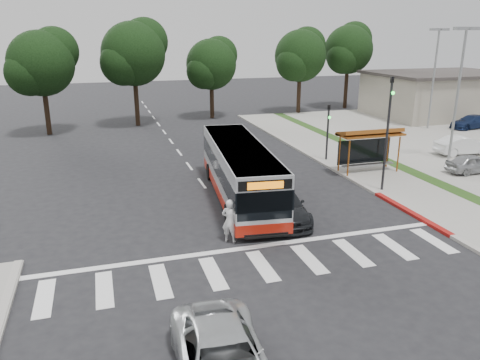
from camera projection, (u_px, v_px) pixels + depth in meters
name	position (u px, v px, depth m)	size (l,w,h in m)	color
ground	(228.00, 219.00, 22.92)	(140.00, 140.00, 0.00)	black
sidewalk_east	(347.00, 160.00, 33.25)	(4.00, 40.00, 0.12)	gray
curb_east	(321.00, 162.00, 32.69)	(0.30, 40.00, 0.15)	#9E9991
curb_east_red	(411.00, 213.00, 23.57)	(0.32, 6.00, 0.15)	maroon
parking_lot	(465.00, 143.00, 38.41)	(18.00, 36.00, 0.10)	gray
commercial_building	(440.00, 96.00, 50.65)	(14.00, 10.00, 4.40)	#A09886
building_roof_cap	(443.00, 73.00, 49.94)	(14.60, 10.60, 0.30)	#383330
crosswalk_ladder	(263.00, 266.00, 18.36)	(18.00, 2.60, 0.01)	silver
bus_shelter	(369.00, 137.00, 29.87)	(4.20, 1.60, 2.86)	brown
traffic_signal_ne_tall	(388.00, 125.00, 25.78)	(0.18, 0.37, 6.50)	black
traffic_signal_ne_short	(328.00, 127.00, 32.58)	(0.18, 0.37, 4.00)	black
lot_light_front	(460.00, 76.00, 31.61)	(1.90, 0.35, 9.01)	gray
lot_light_mid	(435.00, 65.00, 42.39)	(1.90, 0.35, 9.01)	gray
tree_ne_a	(301.00, 55.00, 51.05)	(6.16, 5.74, 9.30)	black
tree_ne_b	(349.00, 49.00, 54.66)	(6.16, 5.74, 10.02)	black
tree_north_a	(134.00, 53.00, 44.07)	(6.60, 6.15, 10.17)	black
tree_north_b	(212.00, 64.00, 48.49)	(5.72, 5.33, 8.43)	black
tree_north_c	(42.00, 62.00, 40.21)	(6.16, 5.74, 9.30)	black
transit_bus	(240.00, 172.00, 25.39)	(2.53, 11.68, 3.02)	#B8BABD
pedestrian	(230.00, 221.00, 20.17)	(0.72, 0.47, 1.97)	silver
dark_sedan	(281.00, 204.00, 22.87)	(2.06, 5.07, 1.47)	black
parked_car_0	(473.00, 164.00, 30.05)	(1.43, 3.55, 1.21)	#9D9FA1
parked_car_1	(463.00, 145.00, 34.56)	(1.45, 4.16, 1.37)	white
parked_car_3	(471.00, 122.00, 43.93)	(1.73, 4.26, 1.24)	#142348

